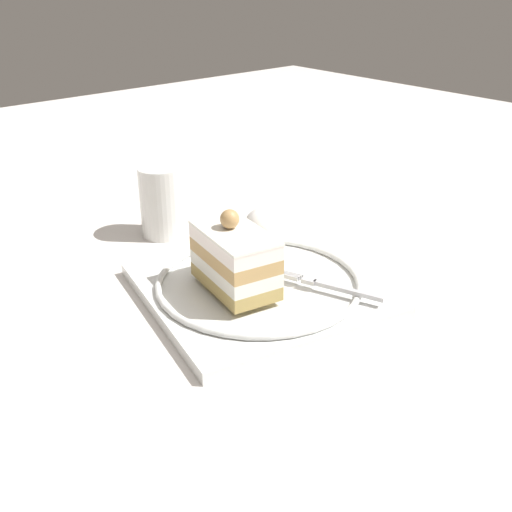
{
  "coord_description": "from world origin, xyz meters",
  "views": [
    {
      "loc": [
        -0.4,
        -0.44,
        0.35
      ],
      "look_at": [
        -0.0,
        0.02,
        0.05
      ],
      "focal_mm": 42.95,
      "sensor_mm": 36.0,
      "label": 1
    }
  ],
  "objects_px": {
    "dessert_plate": "(256,288)",
    "whipped_cream_dollop": "(263,227)",
    "cake_slice": "(235,259)",
    "fork": "(327,285)",
    "drink_glass_near": "(163,204)"
  },
  "relations": [
    {
      "from": "drink_glass_near",
      "to": "cake_slice",
      "type": "bearing_deg",
      "value": -102.09
    },
    {
      "from": "dessert_plate",
      "to": "fork",
      "type": "relative_size",
      "value": 2.53
    },
    {
      "from": "whipped_cream_dollop",
      "to": "fork",
      "type": "bearing_deg",
      "value": -98.03
    },
    {
      "from": "fork",
      "to": "drink_glass_near",
      "type": "distance_m",
      "value": 0.28
    },
    {
      "from": "dessert_plate",
      "to": "fork",
      "type": "bearing_deg",
      "value": -53.75
    },
    {
      "from": "whipped_cream_dollop",
      "to": "drink_glass_near",
      "type": "bearing_deg",
      "value": 106.96
    },
    {
      "from": "whipped_cream_dollop",
      "to": "fork",
      "type": "distance_m",
      "value": 0.13
    },
    {
      "from": "dessert_plate",
      "to": "whipped_cream_dollop",
      "type": "distance_m",
      "value": 0.1
    },
    {
      "from": "fork",
      "to": "cake_slice",
      "type": "bearing_deg",
      "value": 137.54
    },
    {
      "from": "dessert_plate",
      "to": "whipped_cream_dollop",
      "type": "bearing_deg",
      "value": 43.68
    },
    {
      "from": "dessert_plate",
      "to": "drink_glass_near",
      "type": "distance_m",
      "value": 0.22
    },
    {
      "from": "dessert_plate",
      "to": "fork",
      "type": "xyz_separation_m",
      "value": [
        0.05,
        -0.07,
        0.01
      ]
    },
    {
      "from": "dessert_plate",
      "to": "cake_slice",
      "type": "bearing_deg",
      "value": 172.65
    },
    {
      "from": "fork",
      "to": "drink_glass_near",
      "type": "relative_size",
      "value": 1.2
    },
    {
      "from": "cake_slice",
      "to": "fork",
      "type": "bearing_deg",
      "value": -42.46
    }
  ]
}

